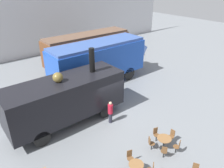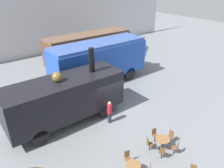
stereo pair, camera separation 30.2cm
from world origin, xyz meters
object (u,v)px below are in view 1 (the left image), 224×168
object	(u,v)px
cafe_table_far	(136,167)
cafe_chair_0	(172,135)
steam_locomotive	(66,97)
streamlined_locomotive	(106,58)
visitor_person	(110,111)
passenger_coach_wooden	(88,48)
cafe_table_near	(164,141)

from	to	relation	value
cafe_table_far	cafe_chair_0	size ratio (longest dim) A/B	0.87
cafe_chair_0	steam_locomotive	bearing A→B (deg)	-60.81
streamlined_locomotive	steam_locomotive	xyz separation A→B (m)	(-6.03, -3.64, -0.38)
cafe_chair_0	visitor_person	xyz separation A→B (m)	(-1.60, 3.84, 0.37)
cafe_table_far	cafe_chair_0	bearing A→B (deg)	6.79
passenger_coach_wooden	visitor_person	size ratio (longest dim) A/B	5.87
cafe_table_near	visitor_person	bearing A→B (deg)	101.86
streamlined_locomotive	cafe_table_near	world-z (taller)	streamlined_locomotive
steam_locomotive	cafe_chair_0	distance (m)	7.02
passenger_coach_wooden	cafe_table_near	xyz separation A→B (m)	(-3.80, -13.62, -1.51)
streamlined_locomotive	cafe_chair_0	distance (m)	9.82
steam_locomotive	cafe_chair_0	size ratio (longest dim) A/B	8.98
passenger_coach_wooden	cafe_table_near	world-z (taller)	passenger_coach_wooden
cafe_table_far	visitor_person	size ratio (longest dim) A/B	0.46
steam_locomotive	passenger_coach_wooden	bearing A→B (deg)	48.98
cafe_table_near	visitor_person	size ratio (longest dim) A/B	0.50
steam_locomotive	visitor_person	size ratio (longest dim) A/B	4.81
passenger_coach_wooden	cafe_table_far	size ratio (longest dim) A/B	12.65
passenger_coach_wooden	visitor_person	xyz separation A→B (m)	(-4.62, -9.73, -1.21)
passenger_coach_wooden	steam_locomotive	xyz separation A→B (m)	(-6.80, -7.81, -0.18)
passenger_coach_wooden	cafe_table_near	size ratio (longest dim) A/B	11.62
steam_locomotive	visitor_person	world-z (taller)	steam_locomotive
steam_locomotive	cafe_table_near	bearing A→B (deg)	-62.70
cafe_table_near	cafe_chair_0	distance (m)	0.79
steam_locomotive	cafe_table_far	world-z (taller)	steam_locomotive
cafe_table_far	cafe_chair_0	distance (m)	3.36
steam_locomotive	cafe_table_far	xyz separation A→B (m)	(0.44, -6.15, -1.37)
streamlined_locomotive	steam_locomotive	world-z (taller)	steam_locomotive
visitor_person	passenger_coach_wooden	bearing A→B (deg)	64.60
cafe_table_far	visitor_person	distance (m)	4.60
cafe_table_far	steam_locomotive	bearing A→B (deg)	94.08
steam_locomotive	cafe_table_far	distance (m)	6.32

